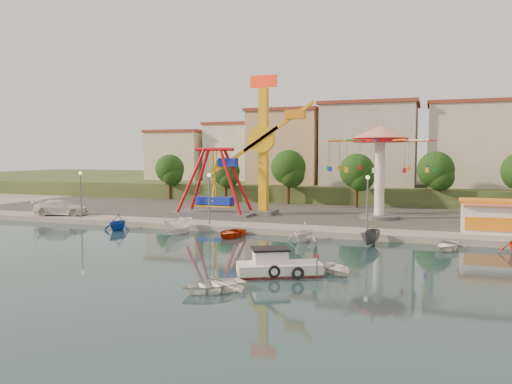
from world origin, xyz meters
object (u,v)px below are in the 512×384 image
at_px(pirate_ship_ride, 215,183).
at_px(van, 61,208).
at_px(cabin_motorboat, 277,267).
at_px(rowboat_a, 337,269).
at_px(wave_swinger, 380,151).
at_px(kamikaze_tower, 266,150).

distance_m(pirate_ship_ride, van, 18.37).
bearing_deg(van, cabin_motorboat, -135.21).
xyz_separation_m(cabin_motorboat, rowboat_a, (3.55, 1.76, -0.19)).
bearing_deg(rowboat_a, wave_swinger, 52.15).
relative_size(pirate_ship_ride, cabin_motorboat, 1.74).
height_order(kamikaze_tower, van, kamikaze_tower).
bearing_deg(kamikaze_tower, cabin_motorboat, -70.25).
relative_size(kamikaze_tower, rowboat_a, 5.33).
relative_size(pirate_ship_ride, rowboat_a, 3.23).
distance_m(pirate_ship_ride, cabin_motorboat, 29.03).
xyz_separation_m(pirate_ship_ride, kamikaze_tower, (6.09, 1.44, 3.98)).
bearing_deg(van, pirate_ship_ride, -83.79).
height_order(cabin_motorboat, rowboat_a, cabin_motorboat).
bearing_deg(cabin_motorboat, kamikaze_tower, 82.83).
bearing_deg(pirate_ship_ride, rowboat_a, -50.07).
height_order(pirate_ship_ride, van, pirate_ship_ride).
distance_m(kamikaze_tower, cabin_motorboat, 28.49).
xyz_separation_m(kamikaze_tower, wave_swinger, (13.05, 0.87, -0.18)).
xyz_separation_m(kamikaze_tower, rowboat_a, (12.80, -24.01, -8.05)).
bearing_deg(kamikaze_tower, rowboat_a, -61.94).
height_order(cabin_motorboat, van, van).
relative_size(cabin_motorboat, rowboat_a, 1.85).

